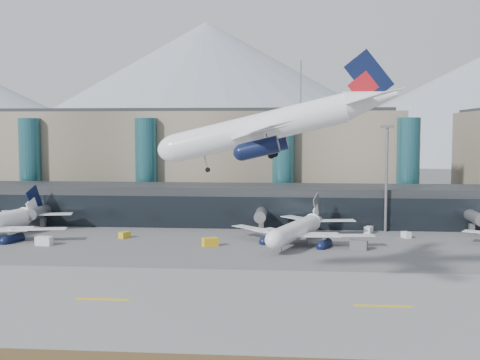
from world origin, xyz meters
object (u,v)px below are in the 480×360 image
at_px(veh_a, 44,241).
at_px(hero_jet, 283,117).
at_px(jet_parked_mid, 301,223).
at_px(veh_d, 368,230).
at_px(veh_c, 359,245).
at_px(veh_g, 406,235).
at_px(veh_b, 125,235).
at_px(lightmast_mid, 386,172).
at_px(veh_h, 210,242).

bearing_deg(veh_a, hero_jet, -31.33).
relative_size(hero_jet, jet_parked_mid, 1.04).
distance_m(hero_jet, veh_d, 67.56).
height_order(jet_parked_mid, veh_c, jet_parked_mid).
relative_size(hero_jet, veh_g, 15.25).
xyz_separation_m(veh_b, veh_d, (56.14, 11.15, 0.08)).
height_order(hero_jet, veh_a, hero_jet).
xyz_separation_m(lightmast_mid, veh_b, (-60.48, -13.74, -13.71)).
distance_m(hero_jet, veh_g, 65.57).
height_order(hero_jet, veh_d, hero_jet).
relative_size(jet_parked_mid, veh_d, 12.43).
bearing_deg(lightmast_mid, veh_c, -111.20).
height_order(hero_jet, veh_b, hero_jet).
bearing_deg(hero_jet, lightmast_mid, 73.34).
bearing_deg(veh_b, lightmast_mid, -48.13).
height_order(lightmast_mid, veh_a, lightmast_mid).
relative_size(lightmast_mid, veh_g, 10.88).
height_order(lightmast_mid, veh_c, lightmast_mid).
distance_m(hero_jet, veh_b, 65.62).
distance_m(hero_jet, jet_parked_mid, 51.40).
bearing_deg(jet_parked_mid, veh_g, -52.96).
bearing_deg(hero_jet, jet_parked_mid, 90.39).
relative_size(jet_parked_mid, veh_h, 10.60).
xyz_separation_m(jet_parked_mid, veh_c, (11.83, -7.15, -3.22)).
bearing_deg(hero_jet, veh_h, 115.93).
distance_m(veh_a, veh_c, 66.34).
xyz_separation_m(hero_jet, veh_a, (-51.12, 38.20, -25.36)).
relative_size(lightmast_mid, veh_a, 7.66).
distance_m(veh_b, veh_d, 57.23).
height_order(lightmast_mid, jet_parked_mid, lightmast_mid).
height_order(veh_a, veh_b, veh_a).
bearing_deg(veh_g, veh_d, -147.90).
xyz_separation_m(veh_a, veh_b, (14.70, 10.02, -0.23)).
relative_size(lightmast_mid, jet_parked_mid, 0.74).
relative_size(hero_jet, veh_c, 10.31).
height_order(lightmast_mid, hero_jet, hero_jet).
bearing_deg(hero_jet, veh_b, 131.63).
bearing_deg(veh_a, jet_parked_mid, 13.86).
bearing_deg(veh_h, veh_g, -10.84).
bearing_deg(veh_c, hero_jet, -93.71).
height_order(veh_b, veh_d, veh_d).
bearing_deg(veh_b, veh_d, -49.70).
distance_m(jet_parked_mid, veh_h, 20.30).
relative_size(veh_a, veh_d, 1.21).
distance_m(lightmast_mid, hero_jet, 67.52).
height_order(hero_jet, veh_g, hero_jet).
relative_size(lightmast_mid, veh_d, 9.25).
relative_size(veh_g, veh_h, 0.72).
height_order(veh_c, veh_d, veh_c).
distance_m(hero_jet, veh_c, 49.03).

